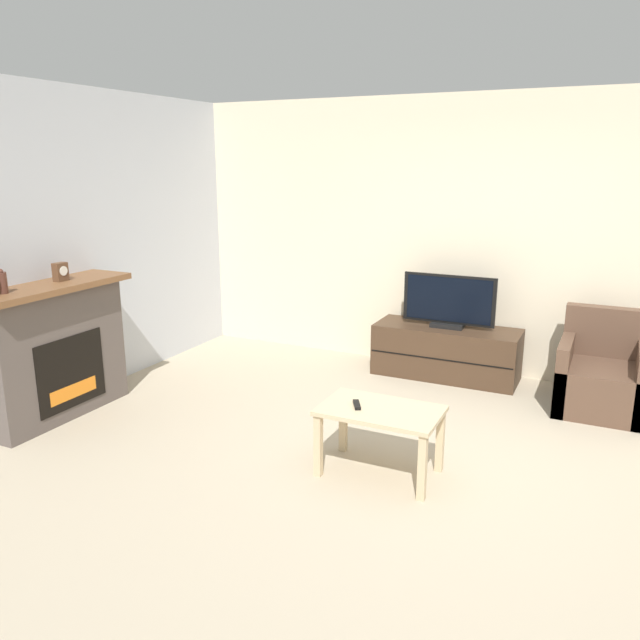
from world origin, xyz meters
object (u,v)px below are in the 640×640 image
Objects in this scene: mantel_vase_left at (1,282)px; tv at (449,303)px; remote at (357,405)px; tv_stand at (446,352)px; coffee_table at (380,419)px; fireplace at (54,350)px; armchair at (602,378)px; mantel_clock at (60,272)px.

mantel_vase_left reaches higher than tv.
remote is at bearing 12.91° from mantel_vase_left.
tv_stand is 1.74× the size of coffee_table.
fireplace is 2.62m from remote.
armchair is at bearing 31.93° from mantel_vase_left.
armchair reaches higher than remote.
mantel_vase_left is 0.23× the size of coffee_table.
fireplace reaches higher than armchair.
mantel_clock is at bearing -139.96° from tv_stand.
fireplace is 9.01× the size of remote.
mantel_vase_left is (0.02, -0.41, 0.64)m from fireplace.
coffee_table is (-1.31, -1.90, 0.12)m from armchair.
fireplace is 7.34× the size of mantel_vase_left.
tv_stand is 0.49m from tv.
fireplace is 1.70× the size of coffee_table.
mantel_clock is (0.00, 0.54, -0.01)m from mantel_vase_left.
tv_stand is 2.19m from remote.
tv reaches higher than remote.
mantel_clock is at bearing 82.62° from fireplace.
remote is at bearing -169.54° from coffee_table.
mantel_clock reaches higher than remote.
armchair is (4.07, 2.12, -0.29)m from fireplace.
fireplace is at bearing -97.38° from mantel_clock.
mantel_vase_left is 3.86m from tv.
mantel_clock is 0.11× the size of tv_stand.
mantel_vase_left is 4.87m from armchair.
tv_stand is (2.65, 2.77, -0.96)m from mantel_vase_left.
armchair is at bearing 55.54° from coffee_table.
mantel_clock is 0.18× the size of armchair.
remote is at bearing -91.53° from tv_stand.
tv_stand reaches higher than remote.
mantel_vase_left reaches higher than mantel_clock.
coffee_table is at bearing -18.24° from remote.
tv_stand is (2.65, 2.23, -0.95)m from mantel_clock.
tv is at bearing -90.00° from tv_stand.
tv reaches higher than tv_stand.
mantel_vase_left is 0.22× the size of armchair.
fireplace is at bearing -138.47° from tv_stand.
mantel_vase_left reaches higher than armchair.
mantel_vase_left reaches higher than fireplace.
mantel_clock is 4.61m from armchair.
fireplace is 1.62× the size of armchair.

